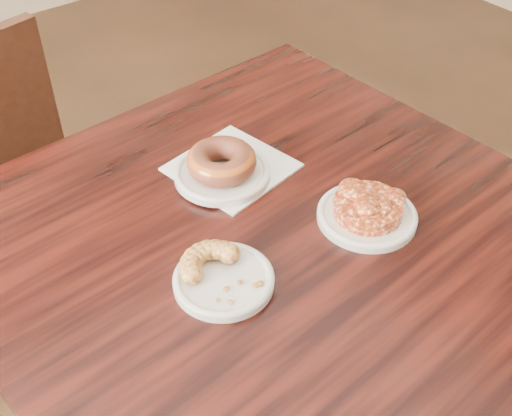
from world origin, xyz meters
TOP-DOWN VIEW (x-y plane):
  - floor at (0.00, 0.00)m, footprint 5.00×5.00m
  - cafe_table at (-0.04, -0.16)m, footprint 0.94×0.94m
  - napkin at (0.00, 0.01)m, footprint 0.21×0.21m
  - plate_donut at (-0.03, 0.00)m, footprint 0.16×0.16m
  - plate_cruller at (-0.16, -0.19)m, footprint 0.14×0.14m
  - plate_fritter at (0.09, -0.22)m, footprint 0.16×0.16m
  - glazed_donut at (-0.03, 0.00)m, footprint 0.12×0.12m
  - apple_fritter at (0.09, -0.22)m, footprint 0.15×0.15m
  - cruller_fragment at (-0.16, -0.19)m, footprint 0.11×0.11m

SIDE VIEW (x-z plane):
  - floor at x=0.00m, z-range 0.00..0.00m
  - cafe_table at x=-0.04m, z-range 0.00..0.75m
  - napkin at x=0.00m, z-range 0.75..0.75m
  - plate_cruller at x=-0.16m, z-range 0.75..0.76m
  - plate_fritter at x=0.09m, z-range 0.75..0.76m
  - plate_donut at x=-0.03m, z-range 0.75..0.77m
  - cruller_fragment at x=-0.16m, z-range 0.76..0.79m
  - apple_fritter at x=0.09m, z-range 0.76..0.80m
  - glazed_donut at x=-0.03m, z-range 0.77..0.81m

